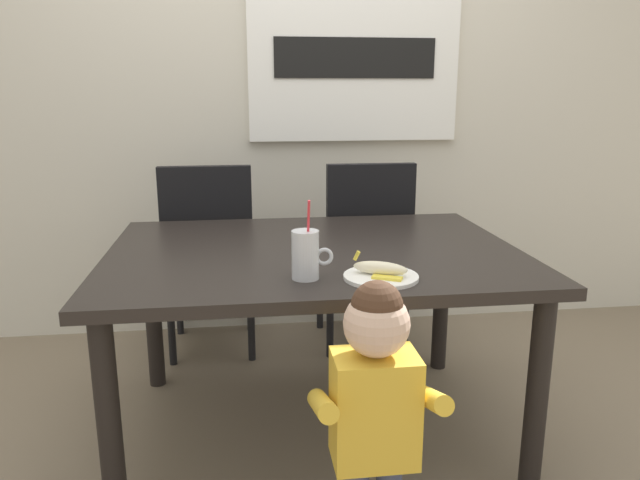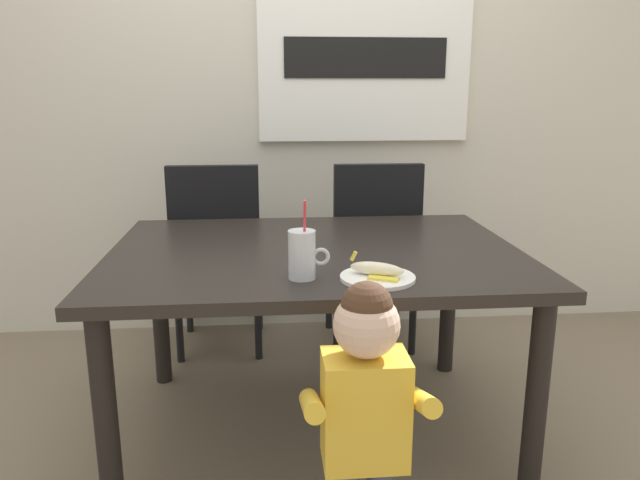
% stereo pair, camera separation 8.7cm
% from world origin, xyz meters
% --- Properties ---
extents(ground_plane, '(24.00, 24.00, 0.00)m').
position_xyz_m(ground_plane, '(0.00, 0.00, 0.00)').
color(ground_plane, '#7A6B56').
extents(back_wall, '(6.40, 0.17, 2.90)m').
position_xyz_m(back_wall, '(0.01, 1.17, 1.45)').
color(back_wall, beige).
rests_on(back_wall, ground).
extents(dining_table, '(1.47, 1.10, 0.73)m').
position_xyz_m(dining_table, '(0.00, 0.00, 0.65)').
color(dining_table, black).
rests_on(dining_table, ground).
extents(dining_chair_left, '(0.44, 0.44, 0.96)m').
position_xyz_m(dining_chair_left, '(-0.42, 0.77, 0.54)').
color(dining_chair_left, black).
rests_on(dining_chair_left, ground).
extents(dining_chair_right, '(0.44, 0.45, 0.96)m').
position_xyz_m(dining_chair_right, '(0.35, 0.75, 0.54)').
color(dining_chair_right, black).
rests_on(dining_chair_right, ground).
extents(toddler_standing, '(0.33, 0.24, 0.84)m').
position_xyz_m(toddler_standing, '(0.07, -0.71, 0.53)').
color(toddler_standing, '#3F4760').
rests_on(toddler_standing, ground).
extents(milk_cup, '(0.13, 0.08, 0.25)m').
position_xyz_m(milk_cup, '(-0.07, -0.35, 0.80)').
color(milk_cup, silver).
rests_on(milk_cup, dining_table).
extents(snack_plate, '(0.23, 0.23, 0.01)m').
position_xyz_m(snack_plate, '(0.16, -0.38, 0.74)').
color(snack_plate, white).
rests_on(snack_plate, dining_table).
extents(peeled_banana, '(0.17, 0.14, 0.07)m').
position_xyz_m(peeled_banana, '(0.16, -0.38, 0.76)').
color(peeled_banana, '#F4EAC6').
rests_on(peeled_banana, snack_plate).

